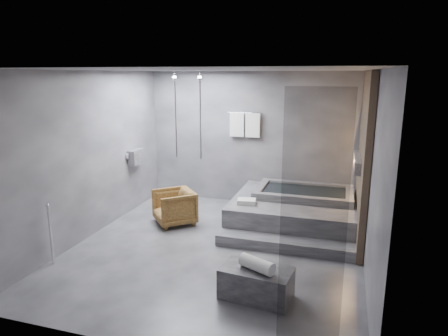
% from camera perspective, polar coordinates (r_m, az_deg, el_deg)
% --- Properties ---
extents(room, '(5.00, 5.04, 2.82)m').
position_cam_1_polar(room, '(6.16, 3.03, 3.85)').
color(room, '#323235').
rests_on(room, ground).
extents(tub_deck, '(2.20, 2.00, 0.50)m').
position_cam_1_polar(tub_deck, '(7.58, 9.95, -6.10)').
color(tub_deck, '#38383B').
rests_on(tub_deck, ground).
extents(tub_step, '(2.20, 0.36, 0.18)m').
position_cam_1_polar(tub_step, '(6.55, 8.58, -10.75)').
color(tub_step, '#38383B').
rests_on(tub_step, ground).
extents(concrete_bench, '(0.92, 0.58, 0.39)m').
position_cam_1_polar(concrete_bench, '(5.20, 4.61, -16.08)').
color(concrete_bench, '#2D2D2F').
rests_on(concrete_bench, ground).
extents(driftwood_chair, '(0.98, 0.98, 0.64)m').
position_cam_1_polar(driftwood_chair, '(7.53, -7.11, -5.56)').
color(driftwood_chair, '#432A10').
rests_on(driftwood_chair, ground).
extents(rolled_towel, '(0.48, 0.34, 0.16)m').
position_cam_1_polar(rolled_towel, '(5.03, 4.72, -13.56)').
color(rolled_towel, white).
rests_on(rolled_towel, concrete_bench).
extents(deck_towel, '(0.35, 0.28, 0.09)m').
position_cam_1_polar(deck_towel, '(7.08, 3.23, -4.81)').
color(deck_towel, silver).
rests_on(deck_towel, tub_deck).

